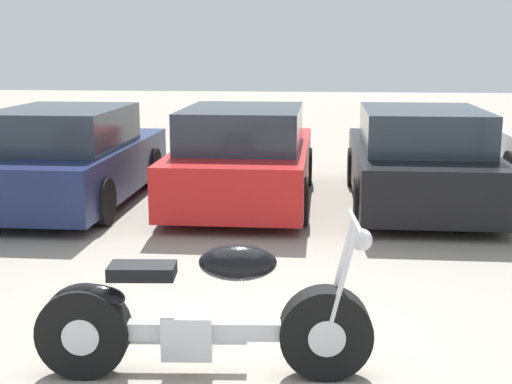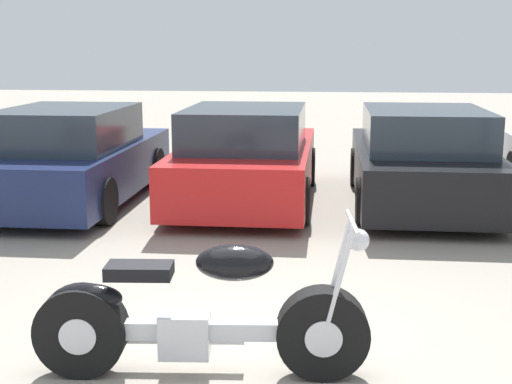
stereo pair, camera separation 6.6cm
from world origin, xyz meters
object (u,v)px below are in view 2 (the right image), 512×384
motorcycle (197,319)px  parked_car_navy (73,158)px  parked_car_red (247,158)px  parked_car_black (422,160)px

motorcycle → parked_car_navy: bearing=118.0°
parked_car_red → parked_car_black: size_ratio=1.00×
parked_car_red → parked_car_black: bearing=1.1°
parked_car_navy → parked_car_red: bearing=6.9°
parked_car_black → motorcycle: bearing=-111.1°
parked_car_navy → parked_car_black: same height
parked_car_black → parked_car_red: bearing=-178.9°
parked_car_navy → parked_car_red: size_ratio=1.00×
parked_car_navy → motorcycle: bearing=-62.0°
parked_car_red → parked_car_black: 2.46m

